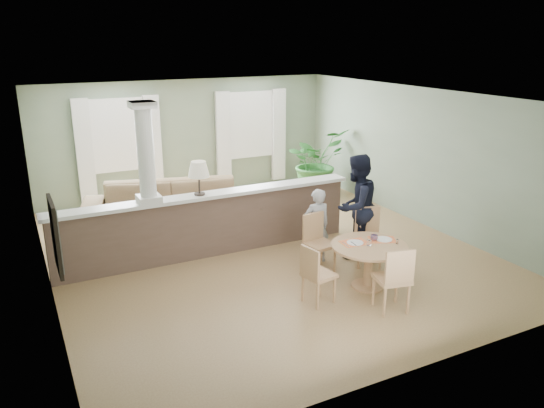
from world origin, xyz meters
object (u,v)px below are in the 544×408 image
houseplant (316,162)px  child_person (317,226)px  chair_near (395,277)px  man_person (356,206)px  chair_far_man (368,233)px  sofa (172,209)px  dining_table (369,253)px  chair_far_boy (317,239)px  chair_side (315,272)px

houseplant → child_person: houseplant is taller
houseplant → chair_near: bearing=-110.7°
man_person → chair_far_man: bearing=74.4°
sofa → dining_table: 4.09m
sofa → chair_far_boy: size_ratio=3.52×
chair_far_boy → child_person: bearing=54.5°
dining_table → man_person: size_ratio=0.63×
dining_table → chair_far_boy: (-0.35, 0.90, -0.03)m
chair_far_man → child_person: 0.86m
chair_side → child_person: bearing=-42.0°
sofa → dining_table: size_ratio=2.90×
child_person → chair_far_boy: bearing=66.3°
houseplant → chair_near: (-2.06, -5.46, -0.25)m
houseplant → chair_far_boy: 4.40m
sofa → chair_near: size_ratio=3.42×
dining_table → chair_far_man: 0.92m
houseplant → chair_far_man: size_ratio=1.64×
chair_far_man → chair_side: (-1.52, -0.84, -0.04)m
sofa → houseplant: size_ratio=2.11×
houseplant → chair_far_boy: size_ratio=1.67×
dining_table → chair_side: 0.99m
dining_table → chair_near: 0.80m
chair_far_man → child_person: bearing=177.3°
sofa → child_person: bearing=-39.1°
man_person → chair_near: bearing=50.9°
dining_table → chair_far_man: bearing=54.3°
chair_near → child_person: size_ratio=0.75×
chair_side → man_person: man_person is taller
dining_table → chair_near: bearing=-101.4°
chair_far_man → child_person: child_person is taller
chair_near → chair_far_boy: bearing=-71.0°
child_person → chair_side: bearing=62.8°
chair_far_man → man_person: size_ratio=0.53×
chair_far_man → chair_side: chair_far_man is taller
child_person → houseplant: bearing=-116.5°
child_person → chair_near: bearing=96.0°
chair_near → chair_side: (-0.83, 0.70, -0.05)m
child_person → man_person: (0.72, -0.08, 0.26)m
chair_far_boy → chair_side: size_ratio=1.07×
chair_far_man → sofa: bearing=157.9°
man_person → houseplant: bearing=-130.6°
dining_table → child_person: bearing=100.2°
chair_far_man → chair_side: bearing=-124.6°
chair_far_man → chair_side: 1.74m
chair_far_man → man_person: man_person is taller
child_person → man_person: man_person is taller
chair_far_boy → chair_near: bearing=-90.7°
houseplant → child_person: (-2.11, -3.51, -0.14)m
dining_table → child_person: child_person is taller
houseplant → chair_far_boy: houseplant is taller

